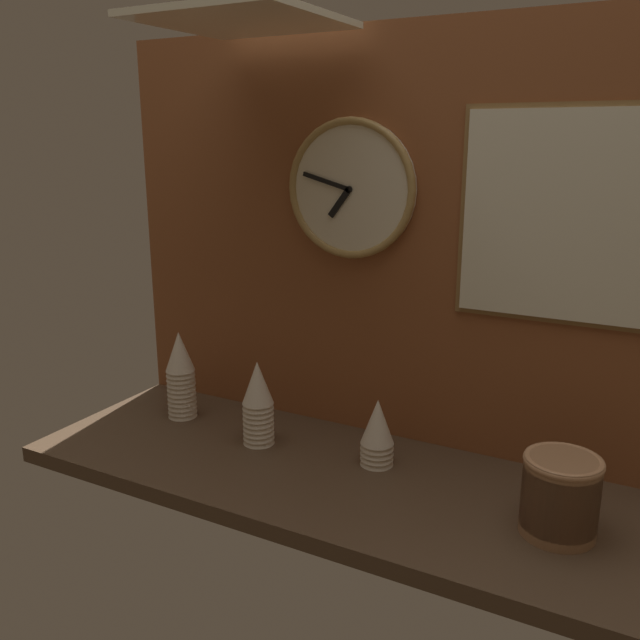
{
  "coord_description": "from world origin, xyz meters",
  "views": [
    {
      "loc": [
        0.65,
        -1.33,
        0.79
      ],
      "look_at": [
        -0.09,
        0.04,
        0.36
      ],
      "focal_mm": 38.0,
      "sensor_mm": 36.0,
      "label": 1
    }
  ],
  "objects_px": {
    "bowl_stack_far_right": "(560,494)",
    "cup_stack_center_left": "(258,403)",
    "menu_board": "(563,217)",
    "wall_clock": "(350,189)",
    "cup_stack_center_right": "(377,432)",
    "cup_stack_far_left": "(181,375)"
  },
  "relations": [
    {
      "from": "cup_stack_far_left",
      "to": "cup_stack_center_left",
      "type": "bearing_deg",
      "value": -8.49
    },
    {
      "from": "cup_stack_far_left",
      "to": "cup_stack_center_left",
      "type": "xyz_separation_m",
      "value": [
        0.29,
        -0.04,
        -0.01
      ]
    },
    {
      "from": "menu_board",
      "to": "bowl_stack_far_right",
      "type": "bearing_deg",
      "value": -72.33
    },
    {
      "from": "cup_stack_center_left",
      "to": "wall_clock",
      "type": "bearing_deg",
      "value": 49.96
    },
    {
      "from": "cup_stack_far_left",
      "to": "menu_board",
      "type": "relative_size",
      "value": 0.52
    },
    {
      "from": "cup_stack_far_left",
      "to": "bowl_stack_far_right",
      "type": "distance_m",
      "value": 1.07
    },
    {
      "from": "wall_clock",
      "to": "menu_board",
      "type": "distance_m",
      "value": 0.52
    },
    {
      "from": "cup_stack_center_left",
      "to": "wall_clock",
      "type": "relative_size",
      "value": 0.64
    },
    {
      "from": "cup_stack_center_right",
      "to": "cup_stack_far_left",
      "type": "height_order",
      "value": "cup_stack_far_left"
    },
    {
      "from": "wall_clock",
      "to": "menu_board",
      "type": "relative_size",
      "value": 0.73
    },
    {
      "from": "wall_clock",
      "to": "cup_stack_center_right",
      "type": "bearing_deg",
      "value": -45.21
    },
    {
      "from": "cup_stack_center_right",
      "to": "menu_board",
      "type": "xyz_separation_m",
      "value": [
        0.36,
        0.17,
        0.53
      ]
    },
    {
      "from": "cup_stack_center_right",
      "to": "wall_clock",
      "type": "bearing_deg",
      "value": 134.79
    },
    {
      "from": "cup_stack_center_left",
      "to": "wall_clock",
      "type": "height_order",
      "value": "wall_clock"
    },
    {
      "from": "cup_stack_far_left",
      "to": "wall_clock",
      "type": "distance_m",
      "value": 0.72
    },
    {
      "from": "cup_stack_center_right",
      "to": "menu_board",
      "type": "bearing_deg",
      "value": 24.99
    },
    {
      "from": "cup_stack_center_right",
      "to": "bowl_stack_far_right",
      "type": "height_order",
      "value": "cup_stack_center_right"
    },
    {
      "from": "bowl_stack_far_right",
      "to": "cup_stack_center_left",
      "type": "bearing_deg",
      "value": 175.2
    },
    {
      "from": "cup_stack_center_right",
      "to": "wall_clock",
      "type": "relative_size",
      "value": 0.48
    },
    {
      "from": "cup_stack_far_left",
      "to": "menu_board",
      "type": "distance_m",
      "value": 1.1
    },
    {
      "from": "menu_board",
      "to": "wall_clock",
      "type": "bearing_deg",
      "value": -179.02
    },
    {
      "from": "cup_stack_center_right",
      "to": "bowl_stack_far_right",
      "type": "distance_m",
      "value": 0.46
    }
  ]
}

